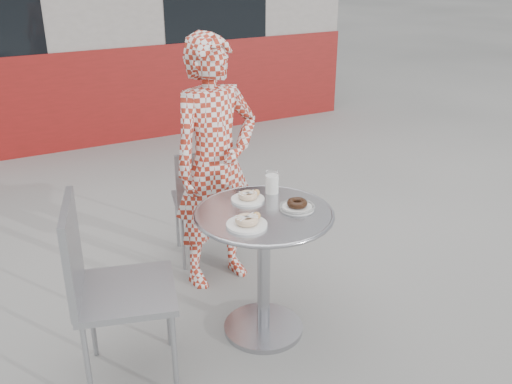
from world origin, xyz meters
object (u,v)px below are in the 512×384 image
seated_person (216,164)px  plate_far (248,197)px  plate_checker (297,206)px  milk_cup (272,183)px  chair_far (204,223)px  chair_left (127,326)px  plate_near (247,222)px  bistro_table (264,243)px

seated_person → plate_far: 0.47m
plate_checker → milk_cup: 0.24m
chair_far → plate_far: size_ratio=4.54×
plate_far → seated_person: bearing=87.6°
chair_left → plate_near: bearing=-82.7°
plate_far → plate_near: 0.30m
chair_far → milk_cup: 0.90m
plate_checker → plate_far: bearing=129.8°
plate_far → plate_checker: size_ratio=0.96×
milk_cup → chair_far: bearing=98.9°
plate_checker → milk_cup: milk_cup is taller
plate_checker → chair_far: bearing=97.6°
milk_cup → bistro_table: bearing=-128.5°
plate_near → milk_cup: bearing=44.2°
chair_left → plate_far: (0.75, 0.18, 0.45)m
chair_far → plate_far: bearing=100.3°
seated_person → chair_left: bearing=-147.2°
plate_near → milk_cup: 0.42m
bistro_table → plate_checker: bearing=-13.5°
bistro_table → seated_person: (0.02, 0.63, 0.22)m
plate_far → plate_checker: same height
chair_left → plate_far: bearing=-61.2°
milk_cup → plate_near: bearing=-135.8°
bistro_table → plate_far: 0.26m
bistro_table → milk_cup: 0.34m
chair_far → seated_person: bearing=98.4°
chair_far → plate_near: bearing=93.4°
plate_near → plate_checker: size_ratio=1.08×
bistro_table → milk_cup: (0.15, 0.19, 0.23)m
seated_person → chair_far: bearing=77.3°
plate_far → milk_cup: bearing=10.0°
chair_left → plate_checker: chair_left is taller
chair_left → seated_person: 1.11m
seated_person → plate_near: bearing=-109.6°
seated_person → plate_checker: size_ratio=8.34×
seated_person → plate_far: size_ratio=8.66×
plate_far → plate_checker: 0.27m
plate_far → plate_near: (-0.14, -0.26, 0.00)m
chair_left → seated_person: size_ratio=0.62×
bistro_table → plate_near: size_ratio=3.66×
chair_left → milk_cup: chair_left is taller
chair_far → seated_person: size_ratio=0.52×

